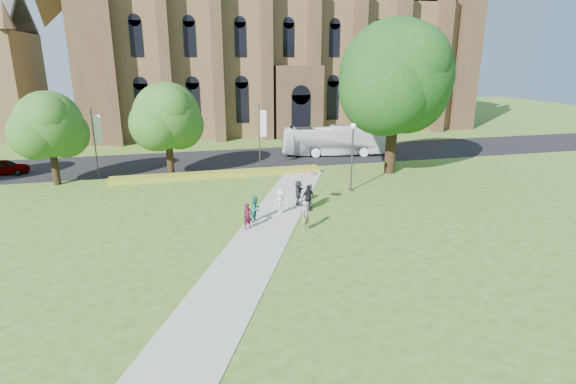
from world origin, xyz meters
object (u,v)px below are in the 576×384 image
object	(u,v)px
large_tree	(395,77)
car_0	(4,167)
pedestrian_0	(248,216)
tour_coach	(335,140)
streetlamp	(352,149)

from	to	relation	value
large_tree	car_0	bearing A→B (deg)	166.92
car_0	pedestrian_0	size ratio (longest dim) A/B	2.43
large_tree	pedestrian_0	size ratio (longest dim) A/B	8.23
large_tree	pedestrian_0	distance (m)	19.57
tour_coach	car_0	xyz separation A→B (m)	(-31.08, -0.71, -0.87)
large_tree	tour_coach	size ratio (longest dim) A/B	1.20
pedestrian_0	streetlamp	bearing A→B (deg)	11.82
car_0	tour_coach	bearing A→B (deg)	-86.49
streetlamp	pedestrian_0	size ratio (longest dim) A/B	3.27
large_tree	pedestrian_0	bearing A→B (deg)	-143.76
streetlamp	pedestrian_0	bearing A→B (deg)	-145.74
streetlamp	pedestrian_0	distance (m)	11.25
streetlamp	tour_coach	distance (m)	13.47
large_tree	tour_coach	distance (m)	11.06
streetlamp	tour_coach	world-z (taller)	streetlamp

